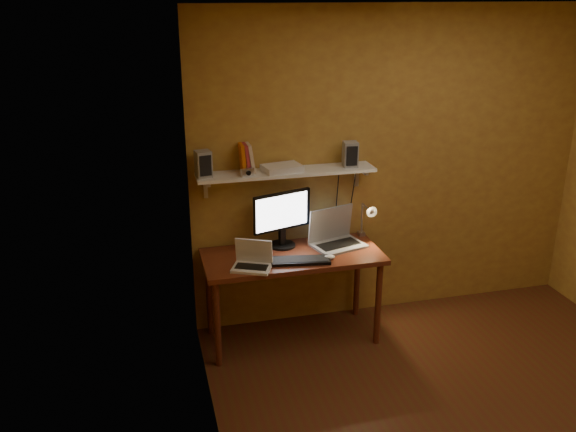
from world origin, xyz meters
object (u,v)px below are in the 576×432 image
object	(u,v)px
router	(282,168)
wall_shelf	(286,173)
desk	(293,264)
speaker_right	(350,154)
laptop	(335,235)
shelf_camera	(247,172)
desk_lamp	(367,216)
keyboard	(300,261)
monitor	(282,216)
netbook	(253,260)
mouse	(329,257)
speaker_left	(203,164)

from	to	relation	value
router	wall_shelf	bearing A→B (deg)	6.28
desk	speaker_right	xyz separation A→B (m)	(0.52, 0.18, 0.81)
laptop	shelf_camera	size ratio (longest dim) A/B	4.39
wall_shelf	desk_lamp	bearing A→B (deg)	-5.88
wall_shelf	keyboard	world-z (taller)	wall_shelf
laptop	router	size ratio (longest dim) A/B	1.59
monitor	router	bearing A→B (deg)	61.04
desk	netbook	distance (m)	0.41
router	shelf_camera	bearing A→B (deg)	-165.45
monitor	router	size ratio (longest dim) A/B	1.68
mouse	shelf_camera	world-z (taller)	shelf_camera
monitor	netbook	size ratio (longest dim) A/B	1.45
laptop	mouse	xyz separation A→B (m)	(-0.13, -0.27, -0.06)
desk	monitor	bearing A→B (deg)	102.82
speaker_left	router	distance (m)	0.61
mouse	shelf_camera	distance (m)	0.90
wall_shelf	mouse	size ratio (longest dim) A/B	15.01
netbook	router	size ratio (longest dim) A/B	1.16
speaker_right	desk_lamp	bearing A→B (deg)	-15.93
keyboard	router	bearing A→B (deg)	108.95
netbook	speaker_left	bearing A→B (deg)	155.29
speaker_right	keyboard	bearing A→B (deg)	-139.44
wall_shelf	shelf_camera	bearing A→B (deg)	-166.39
monitor	keyboard	bearing A→B (deg)	-96.57
desk	laptop	world-z (taller)	laptop
monitor	shelf_camera	xyz separation A→B (m)	(-0.28, -0.06, 0.40)
desk_lamp	shelf_camera	world-z (taller)	shelf_camera
monitor	shelf_camera	distance (m)	0.49
wall_shelf	mouse	world-z (taller)	wall_shelf
laptop	speaker_right	bearing A→B (deg)	13.40
speaker_left	desk	bearing A→B (deg)	-26.08
laptop	wall_shelf	bearing A→B (deg)	152.22
speaker_left	laptop	bearing A→B (deg)	-14.16
desk	keyboard	bearing A→B (deg)	-82.46
desk	desk_lamp	world-z (taller)	desk_lamp
keyboard	speaker_left	distance (m)	1.03
laptop	router	distance (m)	0.71
monitor	shelf_camera	size ratio (longest dim) A/B	4.65
wall_shelf	netbook	xyz separation A→B (m)	(-0.35, -0.35, -0.55)
wall_shelf	laptop	size ratio (longest dim) A/B	3.03
router	laptop	bearing A→B (deg)	-10.68
keyboard	speaker_right	distance (m)	0.93
netbook	shelf_camera	xyz separation A→B (m)	(0.03, 0.27, 0.60)
netbook	desk_lamp	size ratio (longest dim) A/B	0.90
mouse	router	distance (m)	0.78
monitor	router	world-z (taller)	router
keyboard	mouse	distance (m)	0.23
router	netbook	bearing A→B (deg)	-131.75
speaker_left	netbook	bearing A→B (deg)	-59.37
keyboard	desk	bearing A→B (deg)	106.95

